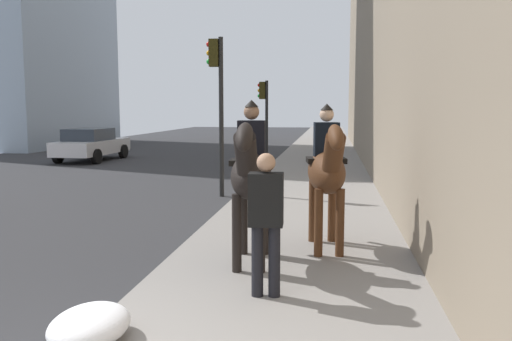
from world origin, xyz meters
The scene contains 7 objects.
mounted_horse_near centered at (3.45, -1.28, 1.43)m, with size 2.15×0.66×2.33m.
mounted_horse_far centered at (4.38, -2.33, 1.38)m, with size 2.15×0.76×2.28m.
pedestrian_greeting centered at (2.19, -1.65, 1.10)m, with size 0.28×0.41×1.70m.
car_mid_lane centered at (18.29, 8.14, 0.75)m, with size 4.39×2.06×1.44m.
traffic_light_near_curb centered at (9.76, 0.55, 2.76)m, with size 0.20×0.44×4.14m.
traffic_light_far_curb centered at (17.87, 0.36, 2.33)m, with size 0.20×0.44×3.44m.
snow_pile_near centered at (0.73, -0.15, 0.28)m, with size 0.94×0.73×0.33m, color white.
Camera 1 is at (-3.81, -2.40, 2.34)m, focal length 37.16 mm.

